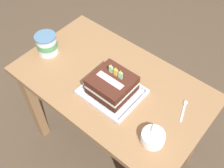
# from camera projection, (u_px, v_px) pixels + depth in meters

# --- Properties ---
(ground_plane) EXTENTS (8.00, 8.00, 0.00)m
(ground_plane) POSITION_uv_depth(u_px,v_px,m) (112.00, 145.00, 2.03)
(ground_plane) COLOR #4C3D2D
(dining_table) EXTENTS (1.05, 0.63, 0.74)m
(dining_table) POSITION_uv_depth(u_px,v_px,m) (112.00, 96.00, 1.56)
(dining_table) COLOR olive
(dining_table) RESTS_ON ground_plane
(foil_tray) EXTENTS (0.29, 0.26, 0.02)m
(foil_tray) POSITION_uv_depth(u_px,v_px,m) (112.00, 93.00, 1.40)
(foil_tray) COLOR silver
(foil_tray) RESTS_ON dining_table
(birthday_cake) EXTENTS (0.20, 0.19, 0.15)m
(birthday_cake) POSITION_uv_depth(u_px,v_px,m) (112.00, 85.00, 1.35)
(birthday_cake) COLOR #431F16
(birthday_cake) RESTS_ON foil_tray
(bowl_stack) EXTENTS (0.11, 0.11, 0.10)m
(bowl_stack) POSITION_uv_depth(u_px,v_px,m) (153.00, 138.00, 1.22)
(bowl_stack) COLOR white
(bowl_stack) RESTS_ON dining_table
(ice_cream_tub) EXTENTS (0.12, 0.12, 0.12)m
(ice_cream_tub) POSITION_uv_depth(u_px,v_px,m) (47.00, 44.00, 1.56)
(ice_cream_tub) COLOR white
(ice_cream_tub) RESTS_ON dining_table
(serving_spoon_near_tray) EXTENTS (0.06, 0.13, 0.01)m
(serving_spoon_near_tray) POSITION_uv_depth(u_px,v_px,m) (185.00, 106.00, 1.36)
(serving_spoon_near_tray) COLOR silver
(serving_spoon_near_tray) RESTS_ON dining_table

